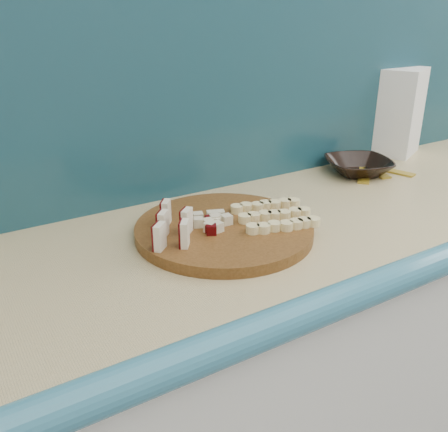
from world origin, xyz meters
TOP-DOWN VIEW (x-y plane):
  - kitchen_counter at (0.10, 1.50)m, footprint 2.20×0.63m
  - backsplash at (0.10, 1.79)m, footprint 2.20×0.02m
  - cutting_board at (-0.35, 1.52)m, footprint 0.47×0.47m
  - apple_wedges at (-0.48, 1.52)m, footprint 0.10×0.15m
  - apple_chunks at (-0.38, 1.53)m, footprint 0.06×0.06m
  - banana_slices at (-0.24, 1.49)m, footprint 0.19×0.18m
  - brown_bowl at (0.19, 1.67)m, footprint 0.24×0.24m
  - flour_bag at (0.46, 1.76)m, footprint 0.19×0.17m
  - banana_peel at (0.24, 1.64)m, footprint 0.20×0.17m

SIDE VIEW (x-z plane):
  - kitchen_counter at x=0.10m, z-range 0.00..0.91m
  - banana_peel at x=0.24m, z-range 0.91..0.92m
  - cutting_board at x=-0.35m, z-range 0.91..0.93m
  - brown_bowl at x=0.19m, z-range 0.91..0.96m
  - banana_slices at x=-0.24m, z-range 0.93..0.95m
  - apple_chunks at x=-0.38m, z-range 0.93..0.95m
  - apple_wedges at x=-0.48m, z-range 0.93..0.99m
  - flour_bag at x=0.46m, z-range 0.91..1.18m
  - backsplash at x=0.10m, z-range 0.91..1.41m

